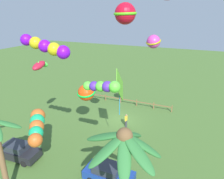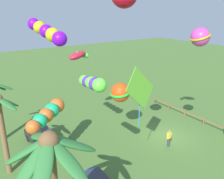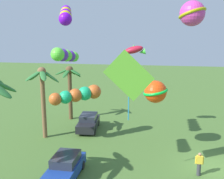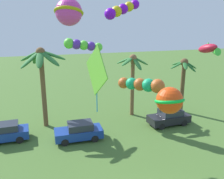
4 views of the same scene
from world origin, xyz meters
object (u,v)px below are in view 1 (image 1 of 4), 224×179
(parked_car_0, at_px, (109,173))
(spectator_0, at_px, (126,120))
(kite_tube_1, at_px, (47,47))
(kite_fish_6, at_px, (40,65))
(parked_car_1, at_px, (18,151))
(kite_diamond_8, at_px, (120,86))
(kite_ball_7, at_px, (153,42))
(kite_ball_2, at_px, (86,93))
(kite_ball_3, at_px, (125,14))
(kite_tube_5, at_px, (102,86))
(kite_tube_4, at_px, (37,125))
(palm_tree_2, at_px, (124,157))

(parked_car_0, distance_m, spectator_0, 8.69)
(kite_tube_1, distance_m, kite_fish_6, 7.40)
(parked_car_0, height_order, parked_car_1, same)
(kite_fish_6, bearing_deg, kite_diamond_8, -177.21)
(kite_ball_7, bearing_deg, parked_car_0, 80.80)
(kite_ball_2, bearing_deg, parked_car_0, 132.76)
(parked_car_0, xyz_separation_m, kite_ball_7, (-1.16, -7.17, 9.33))
(kite_fish_6, bearing_deg, parked_car_0, 158.59)
(spectator_0, xyz_separation_m, kite_fish_6, (7.29, 4.97, 6.87))
(kite_ball_3, distance_m, kite_tube_5, 4.94)
(parked_car_0, relative_size, kite_tube_5, 1.35)
(kite_tube_4, bearing_deg, kite_ball_7, -131.00)
(kite_tube_4, bearing_deg, kite_ball_3, -159.80)
(kite_ball_2, relative_size, kite_tube_5, 0.70)
(kite_ball_7, bearing_deg, kite_ball_2, 14.83)
(kite_tube_1, height_order, kite_tube_5, kite_tube_1)
(kite_ball_2, bearing_deg, kite_fish_6, 26.66)
(spectator_0, relative_size, kite_ball_3, 0.75)
(kite_tube_1, distance_m, kite_ball_7, 9.61)
(parked_car_0, xyz_separation_m, kite_ball_3, (-0.56, -1.47, 11.72))
(kite_tube_1, bearing_deg, parked_car_0, -165.44)
(parked_car_0, relative_size, kite_diamond_8, 0.90)
(spectator_0, xyz_separation_m, kite_ball_3, (-2.30, 7.04, 11.65))
(parked_car_1, height_order, kite_tube_4, kite_tube_4)
(parked_car_1, relative_size, spectator_0, 2.53)
(kite_ball_2, bearing_deg, parked_car_1, 60.43)
(parked_car_0, xyz_separation_m, kite_diamond_8, (0.74, -3.94, 5.86))
(kite_ball_7, height_order, kite_diamond_8, kite_ball_7)
(spectator_0, height_order, kite_ball_2, kite_ball_2)
(kite_ball_3, bearing_deg, palm_tree_2, 111.49)
(kite_ball_3, xyz_separation_m, kite_tube_5, (1.02, 1.38, -4.63))
(palm_tree_2, height_order, kite_fish_6, kite_fish_6)
(spectator_0, relative_size, kite_fish_6, 0.77)
(kite_tube_1, bearing_deg, kite_tube_4, -3.44)
(spectator_0, bearing_deg, kite_tube_5, 98.62)
(palm_tree_2, xyz_separation_m, kite_ball_2, (7.69, -9.19, -0.91))
(palm_tree_2, height_order, kite_ball_3, kite_ball_3)
(kite_tube_4, bearing_deg, palm_tree_2, 161.71)
(spectator_0, distance_m, kite_tube_5, 11.04)
(parked_car_0, relative_size, kite_tube_4, 1.03)
(kite_tube_1, relative_size, kite_ball_3, 1.48)
(parked_car_0, bearing_deg, kite_ball_7, -99.20)
(kite_tube_5, bearing_deg, kite_ball_2, -49.49)
(palm_tree_2, distance_m, kite_fish_6, 13.82)
(palm_tree_2, distance_m, kite_ball_3, 8.74)
(spectator_0, relative_size, kite_ball_7, 0.91)
(parked_car_0, distance_m, kite_tube_1, 10.47)
(kite_ball_2, bearing_deg, kite_tube_5, 130.51)
(kite_tube_4, height_order, kite_fish_6, kite_fish_6)
(parked_car_0, bearing_deg, kite_tube_4, 8.65)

